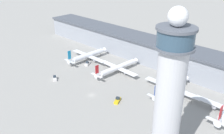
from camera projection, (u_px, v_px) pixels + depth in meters
ground_plane at (92, 95)px, 156.41m from camera, size 1000.00×1000.00×0.00m
terminal_building at (157, 52)px, 198.23m from camera, size 253.78×25.00×18.70m
control_tower at (169, 97)px, 92.69m from camera, size 13.86×13.86×65.98m
airplane_gate_alpha at (88, 55)px, 205.25m from camera, size 37.77×38.59×13.36m
airplane_gate_bravo at (118, 68)px, 184.28m from camera, size 35.62×41.86×12.01m
airplane_gate_charlie at (172, 87)px, 156.66m from camera, size 39.96×36.68×12.55m
service_truck_catering at (55, 78)px, 175.22m from camera, size 6.31×4.99×2.95m
service_truck_fuel at (117, 100)px, 149.34m from camera, size 5.10×7.17×2.60m
service_truck_baggage at (88, 63)px, 199.39m from camera, size 5.76×7.84×2.76m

